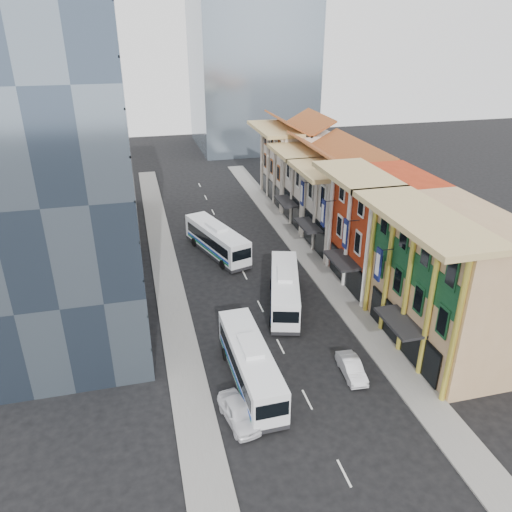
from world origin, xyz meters
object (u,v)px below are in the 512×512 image
object	(u,v)px
bus_left_far	(217,240)
sedan_right	(352,368)
bus_left_near	(250,363)
sedan_left	(239,412)
bus_right	(285,289)
office_tower	(60,159)
shophouse_tan	(452,283)

from	to	relation	value
bus_left_far	sedan_right	size ratio (longest dim) A/B	2.95
bus_left_near	sedan_left	world-z (taller)	bus_left_near
bus_left_far	bus_left_near	bearing A→B (deg)	-111.62
bus_left_near	sedan_right	xyz separation A→B (m)	(8.09, -1.07, -1.18)
bus_left_far	bus_right	distance (m)	14.30
office_tower	shophouse_tan	bearing A→B (deg)	-24.30
shophouse_tan	office_tower	xyz separation A→B (m)	(-31.00, 14.00, 9.00)
sedan_right	bus_right	bearing A→B (deg)	103.50
shophouse_tan	bus_right	bearing A→B (deg)	140.27
shophouse_tan	bus_right	distance (m)	15.66
office_tower	bus_right	world-z (taller)	office_tower
bus_left_near	sedan_left	distance (m)	4.41
bus_left_near	sedan_left	size ratio (longest dim) A/B	2.50
bus_left_near	sedan_right	world-z (taller)	bus_left_near
bus_left_far	office_tower	bearing A→B (deg)	-165.96
office_tower	bus_left_near	distance (m)	24.01
bus_right	sedan_left	world-z (taller)	bus_right
sedan_right	office_tower	bearing A→B (deg)	146.79
office_tower	bus_left_far	size ratio (longest dim) A/B	2.49
bus_right	shophouse_tan	bearing A→B (deg)	-23.63
bus_left_near	bus_left_far	bearing A→B (deg)	84.80
bus_left_near	bus_right	bearing A→B (deg)	59.16
sedan_left	sedan_right	distance (m)	10.30
bus_right	sedan_right	size ratio (longest dim) A/B	2.82
bus_left_near	bus_right	size ratio (longest dim) A/B	1.00
bus_left_far	sedan_right	bearing A→B (deg)	-93.47
bus_left_far	bus_right	world-z (taller)	bus_left_far
bus_left_far	bus_right	size ratio (longest dim) A/B	1.04
shophouse_tan	office_tower	distance (m)	35.19
bus_left_far	sedan_left	world-z (taller)	bus_left_far
bus_left_far	sedan_left	xyz separation A→B (m)	(-3.50, -28.18, -1.14)
bus_left_far	bus_right	bearing A→B (deg)	-89.78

